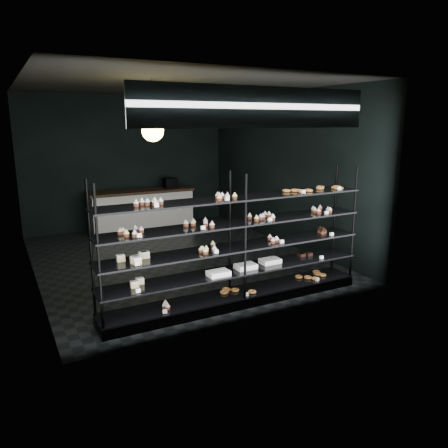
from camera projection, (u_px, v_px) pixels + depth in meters
name	position (u px, v px, depth m)	size (l,w,h in m)	color
room	(173.00, 176.00, 8.10)	(5.01, 6.01, 3.20)	black
display_shelf	(236.00, 262.00, 6.20)	(4.00, 0.50, 1.91)	black
signage	(258.00, 107.00, 5.32)	(3.30, 0.05, 0.50)	#0B1039
pendant_lamp	(153.00, 130.00, 6.47)	(0.33, 0.33, 0.89)	black
service_counter	(142.00, 209.00, 10.58)	(2.53, 0.65, 1.23)	silver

